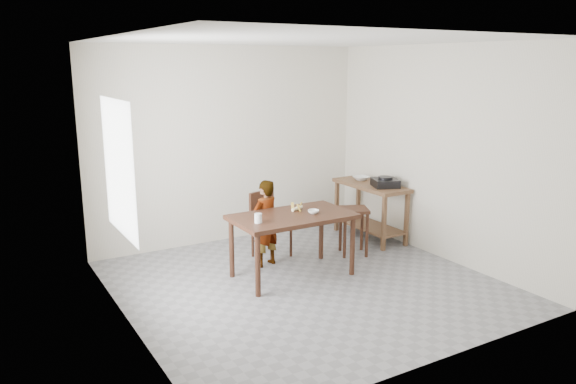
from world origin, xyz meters
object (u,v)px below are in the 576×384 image
dining_table (292,245)px  dining_chair (272,225)px  child (265,223)px  prep_counter (370,211)px  stool (353,231)px

dining_table → dining_chair: bearing=80.6°
dining_table → child: child is taller
prep_counter → stool: prep_counter is taller
prep_counter → stool: bearing=-145.0°
prep_counter → stool: 0.77m
dining_table → stool: bearing=13.4°
prep_counter → child: 1.85m
prep_counter → child: size_ratio=1.11×
dining_table → prep_counter: bearing=22.1°
child → stool: child is taller
dining_table → dining_chair: (0.12, 0.72, 0.05)m
prep_counter → stool: (-0.63, -0.44, -0.09)m
dining_table → stool: size_ratio=2.25×
child → dining_chair: size_ratio=1.28×
child → dining_chair: 0.35m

